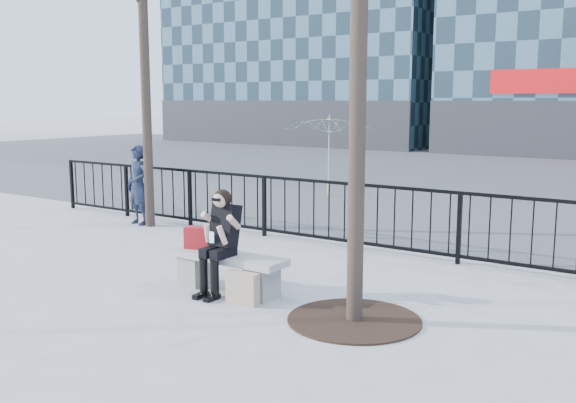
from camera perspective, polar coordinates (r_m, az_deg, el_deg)
The scene contains 10 objects.
ground at distance 8.41m, azimuth -5.36°, elevation -7.89°, with size 120.00×120.00×0.00m, color #989993.
street_surface at distance 21.95m, azimuth 20.28°, elevation 2.10°, with size 60.00×23.00×0.01m, color #474747.
railing at distance 10.71m, azimuth 4.81°, elevation -1.17°, with size 14.00×0.06×1.10m.
tree_grate at distance 7.32m, azimuth 5.90°, elevation -10.41°, with size 1.50×1.50×0.02m, color black.
bench_main at distance 8.33m, azimuth -5.39°, elevation -5.91°, with size 1.65×0.46×0.49m.
seated_woman at distance 8.12m, azimuth -6.15°, elevation -3.63°, with size 0.50×0.64×1.34m.
handbag at distance 8.59m, azimuth -7.97°, elevation -3.21°, with size 0.35×0.17×0.29m, color #A7141A.
shopping_bag at distance 7.83m, azimuth -4.05°, elevation -7.69°, with size 0.41×0.15×0.39m, color beige.
standing_man at distance 12.94m, azimuth -13.17°, elevation 1.43°, with size 0.57×0.38×1.57m, color black.
vendor_umbrella at distance 16.37m, azimuth 3.61°, elevation 4.11°, with size 2.27×2.32×2.08m, color #E8FA37.
Camera 1 is at (5.12, -6.21, 2.45)m, focal length 40.00 mm.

